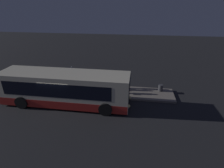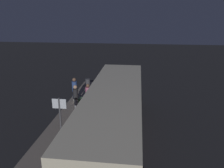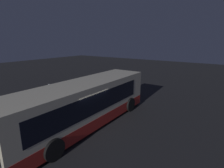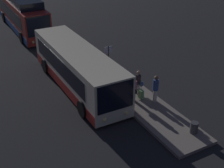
{
  "view_description": "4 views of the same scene",
  "coord_description": "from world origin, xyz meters",
  "px_view_note": "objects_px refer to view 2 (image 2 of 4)",
  "views": [
    {
      "loc": [
        6.31,
        -12.34,
        7.95
      ],
      "look_at": [
        4.37,
        0.87,
        1.87
      ],
      "focal_mm": 28.0,
      "sensor_mm": 36.0,
      "label": 1
    },
    {
      "loc": [
        -9.5,
        -0.82,
        6.35
      ],
      "look_at": [
        4.37,
        0.87,
        1.87
      ],
      "focal_mm": 35.0,
      "sensor_mm": 36.0,
      "label": 2
    },
    {
      "loc": [
        -7.17,
        -7.25,
        5.4
      ],
      "look_at": [
        4.37,
        0.87,
        1.87
      ],
      "focal_mm": 28.0,
      "sensor_mm": 36.0,
      "label": 3
    },
    {
      "loc": [
        18.88,
        -7.1,
        10.66
      ],
      "look_at": [
        4.37,
        0.87,
        1.87
      ],
      "focal_mm": 50.0,
      "sensor_mm": 36.0,
      "label": 4
    }
  ],
  "objects_px": {
    "trash_bin": "(88,82)",
    "passenger_with_bags": "(76,96)",
    "passenger_waiting": "(75,89)",
    "sign_post": "(60,113)",
    "passenger_boarding": "(88,94)",
    "suitcase": "(80,102)",
    "bus_lead": "(114,117)"
  },
  "relations": [
    {
      "from": "passenger_waiting",
      "to": "sign_post",
      "type": "height_order",
      "value": "sign_post"
    },
    {
      "from": "passenger_boarding",
      "to": "suitcase",
      "type": "distance_m",
      "value": 0.83
    },
    {
      "from": "sign_post",
      "to": "suitcase",
      "type": "bearing_deg",
      "value": 1.86
    },
    {
      "from": "passenger_boarding",
      "to": "passenger_with_bags",
      "type": "height_order",
      "value": "passenger_with_bags"
    },
    {
      "from": "passenger_waiting",
      "to": "trash_bin",
      "type": "distance_m",
      "value": 3.84
    },
    {
      "from": "bus_lead",
      "to": "suitcase",
      "type": "height_order",
      "value": "bus_lead"
    },
    {
      "from": "passenger_with_bags",
      "to": "sign_post",
      "type": "height_order",
      "value": "sign_post"
    },
    {
      "from": "passenger_with_bags",
      "to": "sign_post",
      "type": "distance_m",
      "value": 3.73
    },
    {
      "from": "passenger_boarding",
      "to": "passenger_with_bags",
      "type": "relative_size",
      "value": 0.96
    },
    {
      "from": "bus_lead",
      "to": "sign_post",
      "type": "relative_size",
      "value": 4.88
    },
    {
      "from": "bus_lead",
      "to": "passenger_waiting",
      "type": "relative_size",
      "value": 6.06
    },
    {
      "from": "sign_post",
      "to": "passenger_with_bags",
      "type": "bearing_deg",
      "value": 4.35
    },
    {
      "from": "suitcase",
      "to": "trash_bin",
      "type": "relative_size",
      "value": 1.3
    },
    {
      "from": "bus_lead",
      "to": "sign_post",
      "type": "bearing_deg",
      "value": 97.59
    },
    {
      "from": "suitcase",
      "to": "passenger_with_bags",
      "type": "bearing_deg",
      "value": 165.86
    },
    {
      "from": "suitcase",
      "to": "bus_lead",
      "type": "bearing_deg",
      "value": -144.09
    },
    {
      "from": "trash_bin",
      "to": "sign_post",
      "type": "bearing_deg",
      "value": -175.77
    },
    {
      "from": "passenger_waiting",
      "to": "passenger_with_bags",
      "type": "relative_size",
      "value": 1.06
    },
    {
      "from": "passenger_boarding",
      "to": "trash_bin",
      "type": "xyz_separation_m",
      "value": [
        4.49,
        1.09,
        -0.57
      ]
    },
    {
      "from": "bus_lead",
      "to": "suitcase",
      "type": "relative_size",
      "value": 13.06
    },
    {
      "from": "bus_lead",
      "to": "trash_bin",
      "type": "height_order",
      "value": "bus_lead"
    },
    {
      "from": "passenger_boarding",
      "to": "trash_bin",
      "type": "height_order",
      "value": "passenger_boarding"
    },
    {
      "from": "passenger_with_bags",
      "to": "trash_bin",
      "type": "relative_size",
      "value": 2.65
    },
    {
      "from": "passenger_waiting",
      "to": "sign_post",
      "type": "relative_size",
      "value": 0.81
    },
    {
      "from": "passenger_waiting",
      "to": "passenger_with_bags",
      "type": "height_order",
      "value": "passenger_waiting"
    },
    {
      "from": "trash_bin",
      "to": "passenger_with_bags",
      "type": "bearing_deg",
      "value": -175.86
    },
    {
      "from": "bus_lead",
      "to": "trash_bin",
      "type": "relative_size",
      "value": 17.02
    },
    {
      "from": "suitcase",
      "to": "sign_post",
      "type": "xyz_separation_m",
      "value": [
        -4.25,
        -0.14,
        1.15
      ]
    },
    {
      "from": "passenger_with_bags",
      "to": "trash_bin",
      "type": "distance_m",
      "value": 5.13
    },
    {
      "from": "passenger_boarding",
      "to": "suitcase",
      "type": "bearing_deg",
      "value": -152.72
    },
    {
      "from": "bus_lead",
      "to": "sign_post",
      "type": "xyz_separation_m",
      "value": [
        -0.36,
        2.68,
        0.22
      ]
    },
    {
      "from": "passenger_boarding",
      "to": "bus_lead",
      "type": "bearing_deg",
      "value": -35.28
    }
  ]
}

